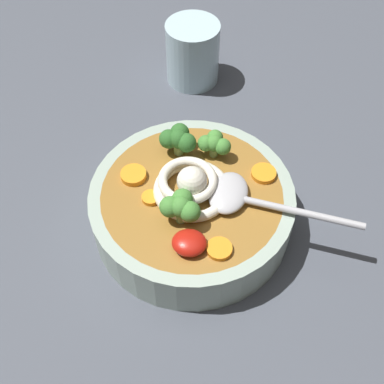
{
  "coord_description": "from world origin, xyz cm",
  "views": [
    {
      "loc": [
        -1.72,
        34.02,
        54.78
      ],
      "look_at": [
        2.89,
        -0.16,
        10.03
      ],
      "focal_mm": 46.45,
      "sensor_mm": 36.0,
      "label": 1
    }
  ],
  "objects_px": {
    "soup_bowl": "(192,206)",
    "drinking_glass": "(193,53)",
    "soup_spoon": "(240,198)",
    "noodle_pile": "(191,184)"
  },
  "relations": [
    {
      "from": "soup_bowl",
      "to": "noodle_pile",
      "type": "bearing_deg",
      "value": -40.82
    },
    {
      "from": "noodle_pile",
      "to": "soup_spoon",
      "type": "bearing_deg",
      "value": 170.68
    },
    {
      "from": "drinking_glass",
      "to": "noodle_pile",
      "type": "bearing_deg",
      "value": 97.22
    },
    {
      "from": "noodle_pile",
      "to": "drinking_glass",
      "type": "distance_m",
      "value": 0.27
    },
    {
      "from": "soup_bowl",
      "to": "drinking_glass",
      "type": "height_order",
      "value": "drinking_glass"
    },
    {
      "from": "soup_spoon",
      "to": "drinking_glass",
      "type": "bearing_deg",
      "value": 116.35
    },
    {
      "from": "soup_bowl",
      "to": "soup_spoon",
      "type": "relative_size",
      "value": 1.35
    },
    {
      "from": "soup_spoon",
      "to": "drinking_glass",
      "type": "xyz_separation_m",
      "value": [
        0.09,
        -0.28,
        -0.02
      ]
    },
    {
      "from": "noodle_pile",
      "to": "soup_bowl",
      "type": "bearing_deg",
      "value": 139.18
    },
    {
      "from": "soup_bowl",
      "to": "soup_spoon",
      "type": "xyz_separation_m",
      "value": [
        -0.05,
        0.01,
        0.04
      ]
    }
  ]
}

